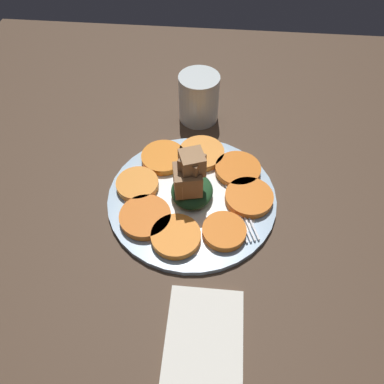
{
  "coord_description": "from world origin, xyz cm",
  "views": [
    {
      "loc": [
        -40.12,
        -3.69,
        54.35
      ],
      "look_at": [
        0.0,
        0.0,
        4.1
      ],
      "focal_mm": 35.0,
      "sensor_mm": 36.0,
      "label": 1
    }
  ],
  "objects": [
    {
      "name": "carrot_slice_6",
      "position": [
        -0.25,
        -9.83,
        3.75
      ],
      "size": [
        8.27,
        8.27,
        1.3
      ],
      "primitive_type": "cylinder",
      "color": "orange",
      "rests_on": "plate"
    },
    {
      "name": "fork",
      "position": [
        -0.29,
        -7.4,
        3.3
      ],
      "size": [
        17.91,
        8.16,
        0.4
      ],
      "rotation": [
        0.0,
        0.0,
        0.36
      ],
      "color": "silver",
      "rests_on": "plate"
    },
    {
      "name": "carrot_slice_0",
      "position": [
        9.85,
        -0.93,
        3.75
      ],
      "size": [
        8.55,
        8.55,
        1.3
      ],
      "primitive_type": "cylinder",
      "color": "orange",
      "rests_on": "plate"
    },
    {
      "name": "center_pile",
      "position": [
        -0.26,
        0.23,
        7.23
      ],
      "size": [
        8.01,
        7.21,
        10.14
      ],
      "color": "#1E4723",
      "rests_on": "plate"
    },
    {
      "name": "carrot_slice_2",
      "position": [
        1.15,
        9.79,
        3.75
      ],
      "size": [
        7.47,
        7.47,
        1.3
      ],
      "primitive_type": "cylinder",
      "color": "orange",
      "rests_on": "plate"
    },
    {
      "name": "table_slab",
      "position": [
        0.0,
        0.0,
        1.0
      ],
      "size": [
        120.0,
        120.0,
        2.0
      ],
      "primitive_type": "cube",
      "color": "#4C3828",
      "rests_on": "ground"
    },
    {
      "name": "carrot_slice_1",
      "position": [
        8.08,
        6.14,
        3.75
      ],
      "size": [
        8.25,
        8.25,
        1.3
      ],
      "primitive_type": "cylinder",
      "color": "orange",
      "rests_on": "plate"
    },
    {
      "name": "plate",
      "position": [
        0.0,
        0.0,
        2.52
      ],
      "size": [
        29.38,
        29.38,
        1.05
      ],
      "color": "#99B7D1",
      "rests_on": "table_slab"
    },
    {
      "name": "carrot_slice_7",
      "position": [
        6.31,
        -7.83,
        3.75
      ],
      "size": [
        8.3,
        8.3,
        1.3
      ],
      "primitive_type": "cylinder",
      "color": "orange",
      "rests_on": "plate"
    },
    {
      "name": "carrot_slice_5",
      "position": [
        -7.24,
        -5.83,
        3.75
      ],
      "size": [
        7.11,
        7.11,
        1.3
      ],
      "primitive_type": "cylinder",
      "color": "orange",
      "rests_on": "plate"
    },
    {
      "name": "carrot_slice_4",
      "position": [
        -8.92,
        1.74,
        3.75
      ],
      "size": [
        7.98,
        7.98,
        1.3
      ],
      "primitive_type": "cylinder",
      "color": "orange",
      "rests_on": "plate"
    },
    {
      "name": "napkin",
      "position": [
        -25.5,
        -3.84,
        2.4
      ],
      "size": [
        17.48,
        10.49,
        0.8
      ],
      "color": "silver",
      "rests_on": "table_slab"
    },
    {
      "name": "carrot_slice_3",
      "position": [
        -5.69,
        7.21,
        3.75
      ],
      "size": [
        8.54,
        8.54,
        1.3
      ],
      "primitive_type": "cylinder",
      "color": "orange",
      "rests_on": "plate"
    },
    {
      "name": "water_glass",
      "position": [
        22.27,
        0.65,
        6.98
      ],
      "size": [
        8.21,
        8.21,
        9.97
      ],
      "color": "silver",
      "rests_on": "table_slab"
    }
  ]
}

